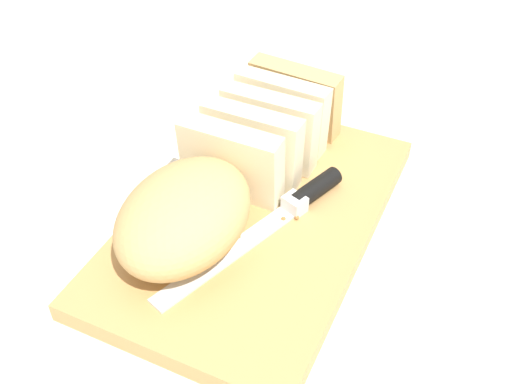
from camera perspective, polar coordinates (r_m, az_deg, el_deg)
name	(u,v)px	position (r m, az deg, el deg)	size (l,w,h in m)	color
ground_plane	(256,227)	(0.68, 0.00, -3.29)	(3.00, 3.00, 0.00)	silver
cutting_board	(256,220)	(0.68, 0.00, -2.62)	(0.40, 0.24, 0.02)	tan
bread_loaf	(225,173)	(0.65, -2.94, 1.78)	(0.35, 0.15, 0.09)	tan
bread_knife	(293,206)	(0.66, 3.46, -1.31)	(0.25, 0.11, 0.02)	silver
crumb_near_knife	(284,219)	(0.66, 2.58, -2.49)	(0.01, 0.01, 0.01)	#996633
crumb_near_loaf	(252,176)	(0.71, -0.40, 1.49)	(0.01, 0.01, 0.01)	#996633
crumb_stray_left	(240,238)	(0.64, -1.54, -4.27)	(0.00, 0.00, 0.00)	#996633
crumb_stray_right	(297,218)	(0.66, 3.80, -2.38)	(0.01, 0.01, 0.01)	#996633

